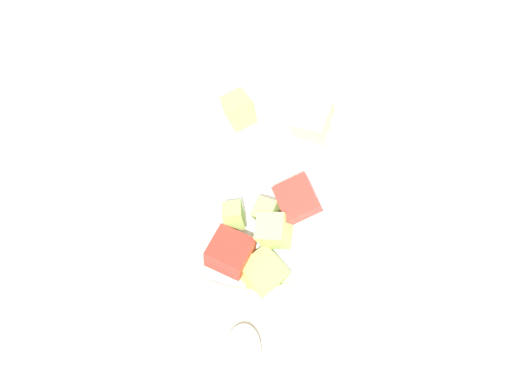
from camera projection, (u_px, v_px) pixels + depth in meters
ground_plane at (248, 216)px, 0.77m from camera, size 2.40×2.40×0.00m
placemat at (248, 215)px, 0.77m from camera, size 0.48×0.32×0.01m
salad_bowl at (257, 196)px, 0.73m from camera, size 0.22×0.22×0.11m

